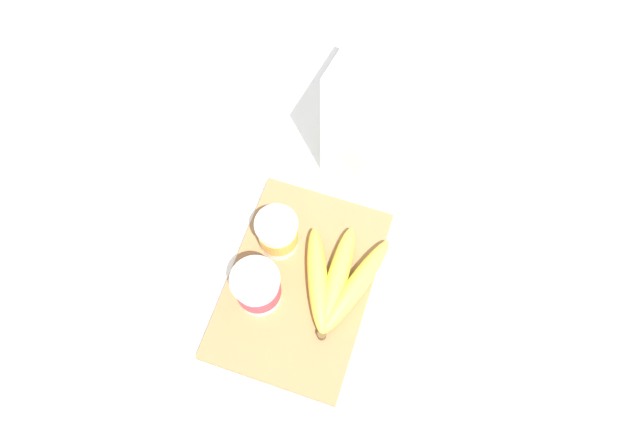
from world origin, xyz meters
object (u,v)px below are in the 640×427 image
Objects in this scene: cereal_box at (367,97)px; yogurt_cup_back at (278,233)px; yogurt_cup_front at (257,288)px; cutting_board at (300,284)px; banana_bunch at (337,282)px.

cereal_box is 3.24× the size of yogurt_cup_back.
yogurt_cup_front is at bearing 178.25° from cereal_box.
cereal_box reaches higher than cutting_board.
cutting_board is at bearing -135.25° from yogurt_cup_back.
yogurt_cup_front reaches higher than cutting_board.
cutting_board is at bearing -53.24° from yogurt_cup_front.
yogurt_cup_back is at bearing 0.84° from yogurt_cup_front.
cutting_board is 3.99× the size of yogurt_cup_back.
yogurt_cup_back is (0.06, 0.06, 0.05)m from cutting_board.
banana_bunch reaches higher than cutting_board.
banana_bunch is (-0.29, -0.04, -0.09)m from cereal_box.
cereal_box is 0.27m from yogurt_cup_back.
cereal_box is 0.31m from banana_bunch.
yogurt_cup_front is at bearing -179.16° from yogurt_cup_back.
cereal_box is at bearing 8.20° from banana_bunch.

